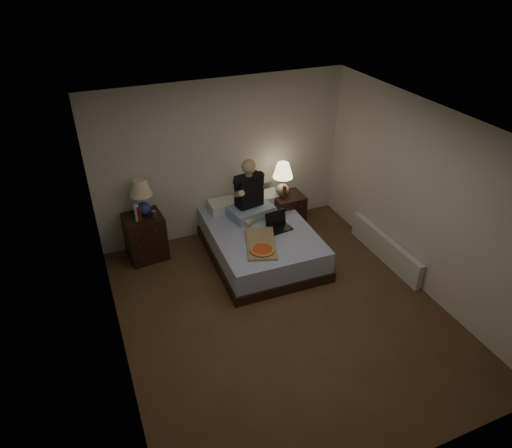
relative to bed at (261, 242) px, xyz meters
name	(u,v)px	position (x,y,z in m)	size (l,w,h in m)	color
floor	(283,313)	(-0.24, -1.29, -0.24)	(4.00, 4.50, 0.00)	brown
ceiling	(290,129)	(-0.24, -1.29, 2.26)	(4.00, 4.50, 0.00)	white
wall_back	(222,160)	(-0.24, 0.96, 1.01)	(4.00, 2.50, 0.00)	beige
wall_front	(413,378)	(-0.24, -3.54, 1.01)	(4.00, 2.50, 0.00)	beige
wall_left	(109,274)	(-2.24, -1.29, 1.01)	(4.50, 2.50, 0.00)	beige
wall_right	(424,200)	(1.76, -1.29, 1.01)	(4.50, 2.50, 0.00)	beige
bed	(261,242)	(0.00, 0.00, 0.00)	(1.44, 1.92, 0.48)	#586DB0
nightstand_left	(145,237)	(-1.61, 0.65, 0.12)	(0.55, 0.49, 0.71)	black
nightstand_right	(288,212)	(0.72, 0.54, 0.07)	(0.48, 0.44, 0.63)	black
lamp_left	(142,197)	(-1.57, 0.70, 0.75)	(0.32, 0.32, 0.56)	navy
lamp_right	(283,179)	(0.63, 0.60, 0.67)	(0.32, 0.32, 0.56)	gray
water_bottle	(137,213)	(-1.68, 0.56, 0.60)	(0.07, 0.07, 0.25)	silver
soda_can	(154,214)	(-1.44, 0.57, 0.52)	(0.07, 0.07, 0.10)	#A4A3A0
beer_bottle_left	(139,214)	(-1.66, 0.54, 0.59)	(0.06, 0.06, 0.23)	#5F1A0D
beer_bottle_right	(284,192)	(0.61, 0.48, 0.50)	(0.06, 0.06, 0.23)	#542B0C
person	(251,189)	(0.01, 0.41, 0.71)	(0.66, 0.52, 0.93)	black
laptop	(280,222)	(0.26, -0.11, 0.36)	(0.34, 0.28, 0.24)	black
pizza_box	(262,250)	(-0.22, -0.57, 0.28)	(0.40, 0.76, 0.08)	#9E8A5F
radiator	(385,248)	(1.69, -0.81, -0.04)	(0.10, 1.60, 0.40)	silver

